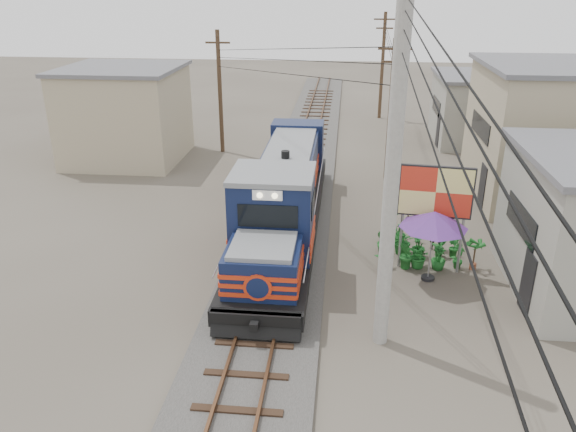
# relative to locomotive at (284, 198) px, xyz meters

# --- Properties ---
(ground) EXTENTS (120.00, 120.00, 0.00)m
(ground) POSITION_rel_locomotive_xyz_m (0.00, -6.34, -1.63)
(ground) COLOR #473F35
(ground) RESTS_ON ground
(ballast) EXTENTS (3.60, 70.00, 0.16)m
(ballast) POSITION_rel_locomotive_xyz_m (0.00, 3.66, -1.55)
(ballast) COLOR #595651
(ballast) RESTS_ON ground
(track) EXTENTS (1.15, 70.00, 0.12)m
(track) POSITION_rel_locomotive_xyz_m (0.00, 3.66, -1.37)
(track) COLOR #51331E
(track) RESTS_ON ground
(locomotive) EXTENTS (2.73, 14.84, 3.68)m
(locomotive) POSITION_rel_locomotive_xyz_m (0.00, 0.00, 0.00)
(locomotive) COLOR black
(locomotive) RESTS_ON ground
(utility_pole_main) EXTENTS (0.40, 0.40, 10.00)m
(utility_pole_main) POSITION_rel_locomotive_xyz_m (3.50, -6.84, 3.37)
(utility_pole_main) COLOR #9E9B93
(utility_pole_main) RESTS_ON ground
(wooden_pole_mid) EXTENTS (1.60, 0.24, 7.00)m
(wooden_pole_mid) POSITION_rel_locomotive_xyz_m (4.50, 7.66, 2.05)
(wooden_pole_mid) COLOR #4C3826
(wooden_pole_mid) RESTS_ON ground
(wooden_pole_far) EXTENTS (1.60, 0.24, 7.50)m
(wooden_pole_far) POSITION_rel_locomotive_xyz_m (4.80, 21.66, 2.30)
(wooden_pole_far) COLOR #4C3826
(wooden_pole_far) RESTS_ON ground
(wooden_pole_left) EXTENTS (1.60, 0.24, 7.00)m
(wooden_pole_left) POSITION_rel_locomotive_xyz_m (-5.00, 11.66, 2.05)
(wooden_pole_left) COLOR #4C3826
(wooden_pole_left) RESTS_ON ground
(power_lines) EXTENTS (9.65, 19.00, 3.30)m
(power_lines) POSITION_rel_locomotive_xyz_m (-0.14, 2.16, 5.93)
(power_lines) COLOR black
(power_lines) RESTS_ON ground
(shophouse_mid) EXTENTS (8.40, 7.35, 6.20)m
(shophouse_mid) POSITION_rel_locomotive_xyz_m (12.50, 5.66, 1.48)
(shophouse_mid) COLOR tan
(shophouse_mid) RESTS_ON ground
(shophouse_back) EXTENTS (6.30, 6.30, 4.20)m
(shophouse_back) POSITION_rel_locomotive_xyz_m (11.00, 15.66, 0.48)
(shophouse_back) COLOR gray
(shophouse_back) RESTS_ON ground
(shophouse_left) EXTENTS (6.30, 6.30, 5.20)m
(shophouse_left) POSITION_rel_locomotive_xyz_m (-10.00, 9.66, 0.98)
(shophouse_left) COLOR tan
(shophouse_left) RESTS_ON ground
(billboard) EXTENTS (2.49, 0.41, 3.85)m
(billboard) POSITION_rel_locomotive_xyz_m (5.40, -2.31, 1.22)
(billboard) COLOR #99999E
(billboard) RESTS_ON ground
(market_umbrella) EXTENTS (2.30, 2.30, 2.52)m
(market_umbrella) POSITION_rel_locomotive_xyz_m (5.31, -3.06, 0.59)
(market_umbrella) COLOR black
(market_umbrella) RESTS_ON ground
(vendor) EXTENTS (0.63, 0.45, 1.63)m
(vendor) POSITION_rel_locomotive_xyz_m (5.89, -0.63, -0.82)
(vendor) COLOR black
(vendor) RESTS_ON ground
(plant_nursery) EXTENTS (3.29, 2.97, 1.09)m
(plant_nursery) POSITION_rel_locomotive_xyz_m (4.97, -1.56, -1.15)
(plant_nursery) COLOR #1B5F21
(plant_nursery) RESTS_ON ground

